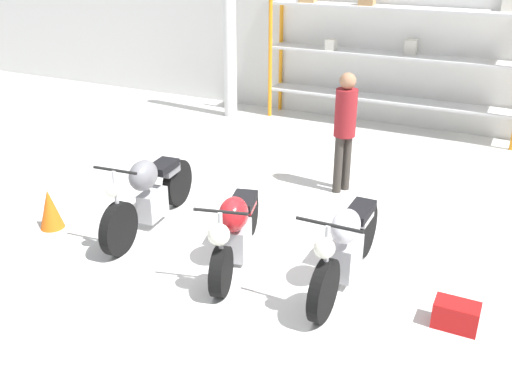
{
  "coord_description": "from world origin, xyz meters",
  "views": [
    {
      "loc": [
        2.85,
        -5.37,
        3.61
      ],
      "look_at": [
        0.0,
        0.4,
        0.7
      ],
      "focal_mm": 40.0,
      "sensor_mm": 36.0,
      "label": 1
    }
  ],
  "objects": [
    {
      "name": "ground_plane",
      "position": [
        0.0,
        0.0,
        0.0
      ],
      "size": [
        30.0,
        30.0,
        0.0
      ],
      "primitive_type": "plane",
      "color": "silver"
    },
    {
      "name": "back_wall",
      "position": [
        0.0,
        6.21,
        1.8
      ],
      "size": [
        30.0,
        0.08,
        3.6
      ],
      "color": "silver",
      "rests_on": "ground_plane"
    },
    {
      "name": "shelving_rack",
      "position": [
        0.16,
        5.85,
        1.6
      ],
      "size": [
        4.99,
        0.63,
        2.89
      ],
      "color": "orange",
      "rests_on": "ground_plane"
    },
    {
      "name": "support_pillar",
      "position": [
        -2.98,
        5.21,
        1.8
      ],
      "size": [
        0.28,
        0.28,
        3.6
      ],
      "color": "silver",
      "rests_on": "ground_plane"
    },
    {
      "name": "motorcycle_grey",
      "position": [
        -1.45,
        0.16,
        0.49
      ],
      "size": [
        0.58,
        2.19,
        1.1
      ],
      "rotation": [
        0.0,
        0.0,
        -1.48
      ],
      "color": "black",
      "rests_on": "ground_plane"
    },
    {
      "name": "motorcycle_red",
      "position": [
        0.0,
        -0.15,
        0.44
      ],
      "size": [
        0.78,
        1.97,
        1.0
      ],
      "rotation": [
        0.0,
        0.0,
        -1.31
      ],
      "color": "black",
      "rests_on": "ground_plane"
    },
    {
      "name": "motorcycle_silver",
      "position": [
        1.33,
        -0.02,
        0.49
      ],
      "size": [
        0.68,
        2.12,
        1.08
      ],
      "rotation": [
        0.0,
        0.0,
        -1.57
      ],
      "color": "black",
      "rests_on": "ground_plane"
    },
    {
      "name": "person_browsing",
      "position": [
        0.46,
        2.43,
        1.09
      ],
      "size": [
        0.43,
        0.43,
        1.83
      ],
      "rotation": [
        0.0,
        0.0,
        2.67
      ],
      "color": "#38332D",
      "rests_on": "ground_plane"
    },
    {
      "name": "toolbox",
      "position": [
        2.57,
        -0.29,
        0.14
      ],
      "size": [
        0.44,
        0.26,
        0.28
      ],
      "color": "red",
      "rests_on": "ground_plane"
    },
    {
      "name": "traffic_cone",
      "position": [
        -2.64,
        -0.47,
        0.28
      ],
      "size": [
        0.32,
        0.32,
        0.55
      ],
      "color": "orange",
      "rests_on": "ground_plane"
    }
  ]
}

